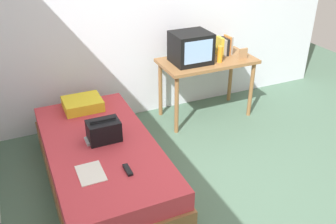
{
  "coord_description": "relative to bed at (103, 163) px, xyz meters",
  "views": [
    {
      "loc": [
        -1.6,
        -2.15,
        2.36
      ],
      "look_at": [
        -0.21,
        0.97,
        0.5
      ],
      "focal_mm": 39.78,
      "sensor_mm": 36.0,
      "label": 1
    }
  ],
  "objects": [
    {
      "name": "ground_plane",
      "position": [
        0.99,
        -0.76,
        -0.22
      ],
      "size": [
        8.0,
        8.0,
        0.0
      ],
      "primitive_type": "plane",
      "color": "#4C6B56"
    },
    {
      "name": "wall_back",
      "position": [
        0.99,
        1.24,
        1.08
      ],
      "size": [
        5.2,
        0.1,
        2.6
      ],
      "primitive_type": "cube",
      "color": "silver",
      "rests_on": "ground"
    },
    {
      "name": "bed",
      "position": [
        0.0,
        0.0,
        0.0
      ],
      "size": [
        1.0,
        2.0,
        0.45
      ],
      "color": "olive",
      "rests_on": "ground"
    },
    {
      "name": "desk",
      "position": [
        1.56,
        0.79,
        0.45
      ],
      "size": [
        1.16,
        0.6,
        0.76
      ],
      "color": "olive",
      "rests_on": "ground"
    },
    {
      "name": "tv",
      "position": [
        1.33,
        0.79,
        0.72
      ],
      "size": [
        0.44,
        0.39,
        0.36
      ],
      "color": "black",
      "rests_on": "desk"
    },
    {
      "name": "water_bottle",
      "position": [
        1.65,
        0.65,
        0.64
      ],
      "size": [
        0.06,
        0.06,
        0.2
      ],
      "primitive_type": "cylinder",
      "color": "orange",
      "rests_on": "desk"
    },
    {
      "name": "book_row",
      "position": [
        1.84,
        0.86,
        0.65
      ],
      "size": [
        0.17,
        0.17,
        0.23
      ],
      "color": "gold",
      "rests_on": "desk"
    },
    {
      "name": "picture_frame",
      "position": [
        1.97,
        0.63,
        0.61
      ],
      "size": [
        0.11,
        0.02,
        0.13
      ],
      "primitive_type": "cube",
      "color": "#9E754C",
      "rests_on": "desk"
    },
    {
      "name": "pillow",
      "position": [
        0.01,
        0.75,
        0.28
      ],
      "size": [
        0.4,
        0.35,
        0.11
      ],
      "primitive_type": "cube",
      "color": "yellow",
      "rests_on": "bed"
    },
    {
      "name": "handbag",
      "position": [
        0.05,
        0.04,
        0.33
      ],
      "size": [
        0.3,
        0.2,
        0.22
      ],
      "color": "black",
      "rests_on": "bed"
    },
    {
      "name": "magazine",
      "position": [
        -0.19,
        -0.41,
        0.23
      ],
      "size": [
        0.21,
        0.29,
        0.01
      ],
      "primitive_type": "cube",
      "color": "white",
      "rests_on": "bed"
    },
    {
      "name": "remote_dark",
      "position": [
        0.1,
        -0.5,
        0.24
      ],
      "size": [
        0.04,
        0.16,
        0.02
      ],
      "primitive_type": "cube",
      "color": "black",
      "rests_on": "bed"
    },
    {
      "name": "remote_silver",
      "position": [
        -0.1,
        0.06,
        0.24
      ],
      "size": [
        0.04,
        0.14,
        0.02
      ],
      "primitive_type": "cube",
      "color": "#B7B7BC",
      "rests_on": "bed"
    }
  ]
}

